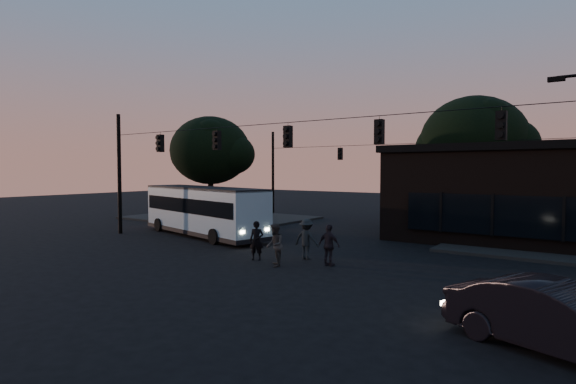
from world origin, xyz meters
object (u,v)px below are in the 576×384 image
Objects in this scene: pedestrian_b at (275,245)px; pedestrian_c at (329,245)px; pedestrian_d at (307,239)px; building at (540,193)px; bus at (203,209)px; car at (557,318)px; pedestrian_a at (257,241)px.

pedestrian_c is (1.82, 1.37, -0.02)m from pedestrian_b.
pedestrian_d reaches higher than pedestrian_c.
building is 8.56× the size of pedestrian_b.
bus is 9.35m from pedestrian_d.
pedestrian_c is (-8.56, 4.89, 0.11)m from car.
pedestrian_a is 1.57m from pedestrian_b.
car is 2.58× the size of pedestrian_d.
building is 8.46× the size of pedestrian_d.
pedestrian_b is at bearing 79.88° from pedestrian_d.
pedestrian_b is at bearing -12.80° from bus.
pedestrian_a is at bearing -149.15° from pedestrian_b.
pedestrian_c is at bearing 78.68° from car.
building reaches higher than pedestrian_b.
building is 1.42× the size of bus.
pedestrian_b is (-10.38, 3.53, 0.13)m from car.
pedestrian_c is at bearing 153.91° from pedestrian_d.
pedestrian_b reaches higher than pedestrian_c.
car is at bearing -8.63° from bus.
bus is 6.04× the size of pedestrian_b.
building is at bearing 43.60° from bus.
bus is 20.73m from car.
pedestrian_c is (3.27, 0.78, 0.01)m from pedestrian_a.
pedestrian_c is 0.97× the size of pedestrian_d.
pedestrian_a is (-11.83, 4.11, 0.10)m from car.
pedestrian_b is (1.46, -0.58, 0.03)m from pedestrian_a.
pedestrian_b is (8.75, -4.40, -0.77)m from bus.
pedestrian_d is at bearing -123.39° from building.
pedestrian_b is 2.05m from pedestrian_d.
building reaches higher than pedestrian_d.
bus is 5.97× the size of pedestrian_d.
pedestrian_a is 0.97× the size of pedestrian_b.
building is at bearing 25.53° from car.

